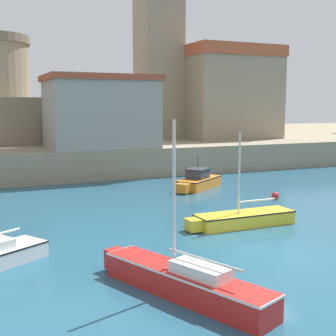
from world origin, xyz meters
name	(u,v)px	position (x,y,z in m)	size (l,w,h in m)	color
ground_plane	(260,253)	(0.00, 0.00, 0.00)	(200.00, 200.00, 0.00)	#235670
quay_seawall	(63,146)	(0.00, 40.17, 1.20)	(120.00, 40.00, 2.41)	gray
motorboat_orange_1	(198,181)	(4.57, 14.34, 0.53)	(4.77, 3.96, 2.36)	orange
sailboat_yellow_3	(242,218)	(1.75, 4.05, 0.38)	(5.77, 1.49, 4.66)	yellow
sailboat_red_5	(183,280)	(-4.68, -2.59, 0.51)	(3.44, 6.74, 5.50)	red
mooring_buoy	(275,196)	(7.33, 8.90, 0.23)	(0.46, 0.46, 0.46)	red
church	(198,87)	(14.83, 34.30, 8.05)	(14.94, 18.33, 17.29)	gray
harbor_shed_near_wharf	(100,111)	(0.00, 23.50, 5.45)	(9.14, 6.80, 6.03)	gray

